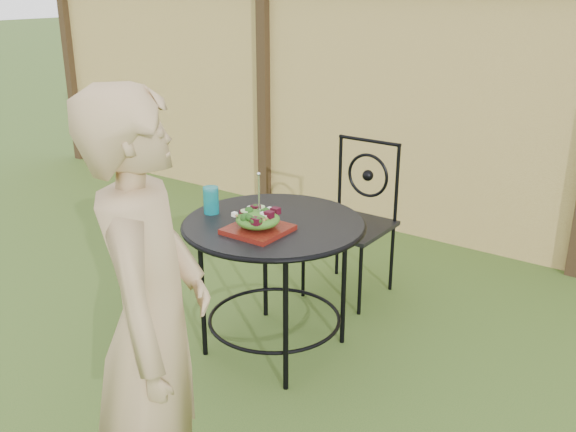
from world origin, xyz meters
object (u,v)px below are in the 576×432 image
object	(u,v)px
patio_table	(274,247)
salad_plate	(258,230)
diner	(153,327)
patio_chair	(354,215)

from	to	relation	value
patio_table	salad_plate	xyz separation A→B (m)	(0.02, -0.16, 0.15)
patio_table	diner	bearing A→B (deg)	-72.04
patio_table	diner	xyz separation A→B (m)	(0.37, -1.16, 0.21)
salad_plate	patio_table	bearing A→B (deg)	98.10
patio_table	patio_chair	size ratio (longest dim) A/B	0.97
patio_chair	patio_table	bearing A→B (deg)	-88.64
patio_chair	salad_plate	size ratio (longest dim) A/B	3.52
diner	patio_chair	bearing A→B (deg)	-24.45
diner	patio_table	bearing A→B (deg)	-17.65
patio_chair	salad_plate	xyz separation A→B (m)	(0.04, -1.00, 0.23)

